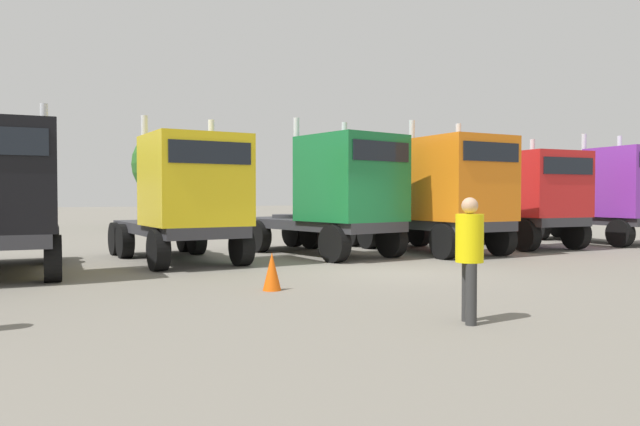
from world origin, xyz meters
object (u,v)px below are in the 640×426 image
object	(u,v)px
semi_truck_yellow	(187,198)
traffic_cone_near	(272,271)
semi_truck_orange	(448,195)
visitor_in_hivis	(469,250)
semi_truck_green	(338,194)
semi_truck_purple	(616,195)
semi_truck_red	(525,198)

from	to	relation	value
semi_truck_yellow	traffic_cone_near	world-z (taller)	semi_truck_yellow
semi_truck_orange	visitor_in_hivis	xyz separation A→B (m)	(-6.40, -8.47, -0.82)
semi_truck_yellow	semi_truck_green	bearing A→B (deg)	85.40
semi_truck_green	semi_truck_purple	xyz separation A→B (m)	(11.83, -0.53, -0.02)
semi_truck_orange	semi_truck_purple	distance (m)	8.34
semi_truck_green	visitor_in_hivis	xyz separation A→B (m)	(-2.90, -9.33, -0.84)
semi_truck_green	semi_truck_purple	bearing A→B (deg)	76.28
semi_truck_orange	semi_truck_red	world-z (taller)	semi_truck_orange
semi_truck_green	traffic_cone_near	bearing A→B (deg)	-50.52
semi_truck_yellow	semi_truck_purple	bearing A→B (deg)	84.29
semi_truck_orange	semi_truck_purple	world-z (taller)	semi_truck_purple
semi_truck_purple	traffic_cone_near	bearing A→B (deg)	-70.24
semi_truck_orange	semi_truck_purple	xyz separation A→B (m)	(8.33, 0.33, -0.00)
semi_truck_orange	semi_truck_yellow	bearing A→B (deg)	-97.94
semi_truck_orange	semi_truck_purple	size ratio (longest dim) A/B	1.00
semi_truck_green	semi_truck_orange	world-z (taller)	semi_truck_orange
semi_truck_green	semi_truck_red	bearing A→B (deg)	77.35
semi_truck_yellow	semi_truck_purple	size ratio (longest dim) A/B	0.94
semi_truck_yellow	semi_truck_green	size ratio (longest dim) A/B	0.92
semi_truck_orange	traffic_cone_near	world-z (taller)	semi_truck_orange
traffic_cone_near	visitor_in_hivis	bearing A→B (deg)	-71.37
semi_truck_red	visitor_in_hivis	xyz separation A→B (m)	(-10.39, -9.13, -0.72)
semi_truck_yellow	traffic_cone_near	xyz separation A→B (m)	(0.28, -5.30, -1.42)
semi_truck_orange	traffic_cone_near	distance (m)	9.05
semi_truck_purple	visitor_in_hivis	xyz separation A→B (m)	(-14.73, -8.80, -0.82)
semi_truck_purple	semi_truck_red	bearing A→B (deg)	-90.88
traffic_cone_near	semi_truck_yellow	bearing A→B (deg)	93.06
semi_truck_purple	visitor_in_hivis	size ratio (longest dim) A/B	3.56
traffic_cone_near	semi_truck_purple	bearing A→B (deg)	16.24
semi_truck_red	visitor_in_hivis	size ratio (longest dim) A/B	3.52
semi_truck_yellow	semi_truck_orange	xyz separation A→B (m)	(8.07, -0.94, 0.09)
visitor_in_hivis	traffic_cone_near	world-z (taller)	visitor_in_hivis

